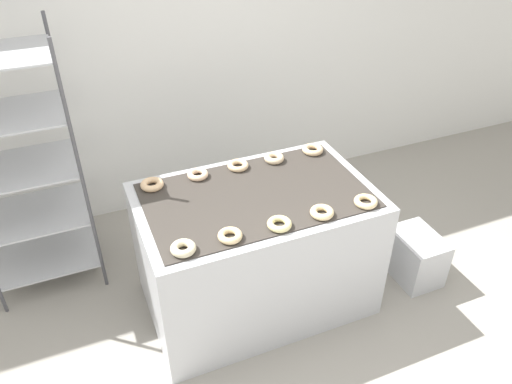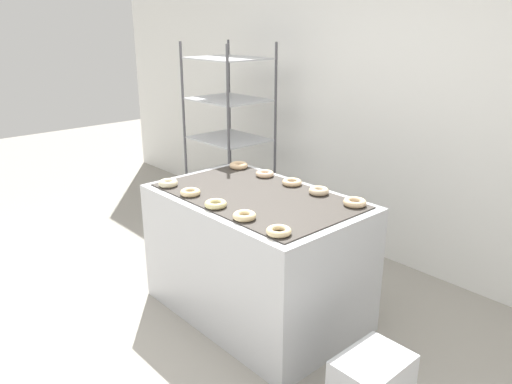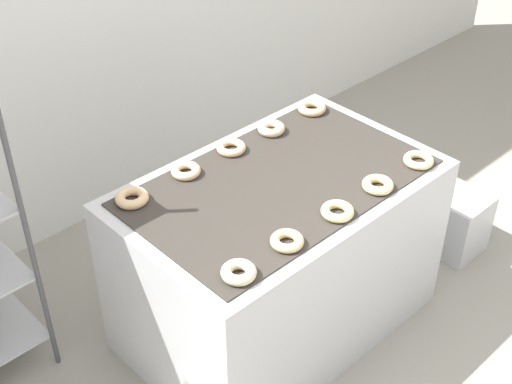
% 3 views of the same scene
% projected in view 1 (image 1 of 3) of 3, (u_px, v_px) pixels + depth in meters
% --- Properties ---
extents(ground_plane, '(14.00, 14.00, 0.00)m').
position_uv_depth(ground_plane, '(302.00, 378.00, 2.95)').
color(ground_plane, '#9E998E').
extents(wall_back, '(8.00, 0.05, 2.80)m').
position_uv_depth(wall_back, '(184.00, 39.00, 3.78)').
color(wall_back, white).
rests_on(wall_back, ground_plane).
extents(fryer_machine, '(1.43, 0.90, 0.87)m').
position_uv_depth(fryer_machine, '(256.00, 250.00, 3.24)').
color(fryer_machine, silver).
rests_on(fryer_machine, ground_plane).
extents(baking_rack_cart, '(0.69, 0.57, 1.78)m').
position_uv_depth(baking_rack_cart, '(23.00, 168.00, 3.19)').
color(baking_rack_cart, '#4C4C51').
rests_on(baking_rack_cart, ground_plane).
extents(glaze_bin, '(0.29, 0.39, 0.36)m').
position_uv_depth(glaze_bin, '(415.00, 256.00, 3.57)').
color(glaze_bin, silver).
rests_on(glaze_bin, ground_plane).
extents(donut_near_leftmost, '(0.13, 0.13, 0.04)m').
position_uv_depth(donut_near_leftmost, '(183.00, 248.00, 2.56)').
color(donut_near_leftmost, beige).
rests_on(donut_near_leftmost, fryer_machine).
extents(donut_near_left, '(0.13, 0.13, 0.04)m').
position_uv_depth(donut_near_left, '(230.00, 236.00, 2.64)').
color(donut_near_left, beige).
rests_on(donut_near_left, fryer_machine).
extents(donut_near_center, '(0.14, 0.14, 0.04)m').
position_uv_depth(donut_near_center, '(280.00, 224.00, 2.73)').
color(donut_near_center, beige).
rests_on(donut_near_center, fryer_machine).
extents(donut_near_right, '(0.14, 0.14, 0.04)m').
position_uv_depth(donut_near_right, '(322.00, 212.00, 2.81)').
color(donut_near_right, beige).
rests_on(donut_near_right, fryer_machine).
extents(donut_near_rightmost, '(0.14, 0.14, 0.04)m').
position_uv_depth(donut_near_rightmost, '(366.00, 202.00, 2.90)').
color(donut_near_rightmost, beige).
rests_on(donut_near_rightmost, fryer_machine).
extents(donut_far_leftmost, '(0.14, 0.14, 0.04)m').
position_uv_depth(donut_far_leftmost, '(152.00, 184.00, 3.05)').
color(donut_far_leftmost, beige).
rests_on(donut_far_leftmost, fryer_machine).
extents(donut_far_left, '(0.13, 0.13, 0.04)m').
position_uv_depth(donut_far_left, '(198.00, 174.00, 3.14)').
color(donut_far_left, beige).
rests_on(donut_far_left, fryer_machine).
extents(donut_far_center, '(0.14, 0.14, 0.04)m').
position_uv_depth(donut_far_center, '(238.00, 165.00, 3.23)').
color(donut_far_center, beige).
rests_on(donut_far_center, fryer_machine).
extents(donut_far_right, '(0.13, 0.13, 0.04)m').
position_uv_depth(donut_far_right, '(274.00, 158.00, 3.31)').
color(donut_far_right, beige).
rests_on(donut_far_right, fryer_machine).
extents(donut_far_rightmost, '(0.14, 0.14, 0.04)m').
position_uv_depth(donut_far_rightmost, '(313.00, 150.00, 3.40)').
color(donut_far_rightmost, beige).
rests_on(donut_far_rightmost, fryer_machine).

